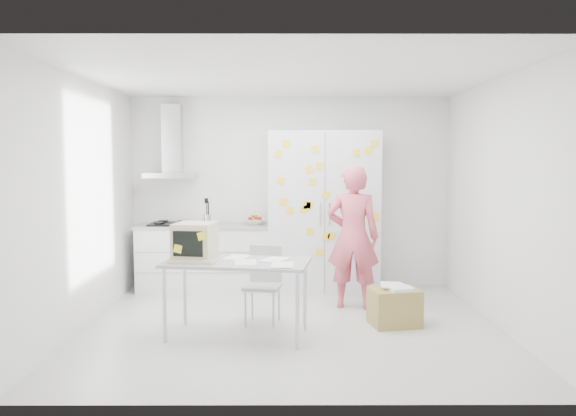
{
  "coord_description": "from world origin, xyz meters",
  "views": [
    {
      "loc": [
        -0.06,
        -6.02,
        1.82
      ],
      "look_at": [
        -0.04,
        0.62,
        1.24
      ],
      "focal_mm": 35.0,
      "sensor_mm": 36.0,
      "label": 1
    }
  ],
  "objects_px": {
    "person": "(353,237)",
    "desk": "(210,250)",
    "chair": "(264,279)",
    "cardboard_box": "(395,306)"
  },
  "relations": [
    {
      "from": "chair",
      "to": "cardboard_box",
      "type": "distance_m",
      "value": 1.47
    },
    {
      "from": "desk",
      "to": "chair",
      "type": "xyz_separation_m",
      "value": [
        0.54,
        0.43,
        -0.4
      ]
    },
    {
      "from": "person",
      "to": "cardboard_box",
      "type": "xyz_separation_m",
      "value": [
        0.38,
        -0.74,
        -0.67
      ]
    },
    {
      "from": "chair",
      "to": "cardboard_box",
      "type": "xyz_separation_m",
      "value": [
        1.44,
        -0.15,
        -0.27
      ]
    },
    {
      "from": "person",
      "to": "chair",
      "type": "bearing_deg",
      "value": 38.75
    },
    {
      "from": "desk",
      "to": "cardboard_box",
      "type": "bearing_deg",
      "value": 17.22
    },
    {
      "from": "chair",
      "to": "cardboard_box",
      "type": "bearing_deg",
      "value": 4.51
    },
    {
      "from": "person",
      "to": "desk",
      "type": "distance_m",
      "value": 1.91
    },
    {
      "from": "person",
      "to": "desk",
      "type": "bearing_deg",
      "value": 42.25
    },
    {
      "from": "desk",
      "to": "chair",
      "type": "bearing_deg",
      "value": 47.8
    }
  ]
}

